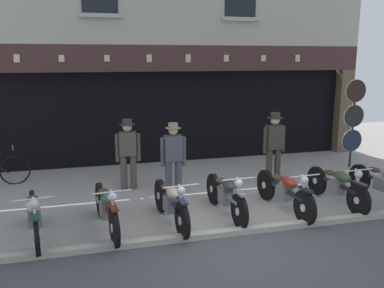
{
  "coord_description": "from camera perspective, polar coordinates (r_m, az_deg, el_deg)",
  "views": [
    {
      "loc": [
        -2.34,
        -6.03,
        2.97
      ],
      "look_at": [
        0.01,
        2.65,
        1.06
      ],
      "focal_mm": 38.25,
      "sensor_mm": 36.0,
      "label": 1
    }
  ],
  "objects": [
    {
      "name": "motorcycle_right",
      "position": [
        8.9,
        19.58,
        -5.42
      ],
      "size": [
        0.62,
        1.96,
        0.91
      ],
      "rotation": [
        0.0,
        0.0,
        3.19
      ],
      "color": "black",
      "rests_on": "ground"
    },
    {
      "name": "ground",
      "position": [
        6.33,
        8.96,
        -16.6
      ],
      "size": [
        23.73,
        22.0,
        0.18
      ],
      "color": "gray"
    },
    {
      "name": "shopkeeper_center",
      "position": [
        8.86,
        -2.62,
        -1.65
      ],
      "size": [
        0.56,
        0.34,
        1.61
      ],
      "rotation": [
        0.0,
        0.0,
        3.12
      ],
      "color": "#3D424C",
      "rests_on": "ground"
    },
    {
      "name": "tyre_sign_pole",
      "position": [
        11.89,
        21.61,
        3.52
      ],
      "size": [
        0.62,
        0.06,
        2.41
      ],
      "color": "#232328",
      "rests_on": "ground"
    },
    {
      "name": "motorcycle_center_left",
      "position": [
        7.43,
        -2.97,
        -8.09
      ],
      "size": [
        0.62,
        1.97,
        0.92
      ],
      "rotation": [
        0.0,
        0.0,
        3.23
      ],
      "color": "black",
      "rests_on": "ground"
    },
    {
      "name": "salesman_right",
      "position": [
        9.9,
        11.37,
        0.0
      ],
      "size": [
        0.56,
        0.37,
        1.71
      ],
      "rotation": [
        0.0,
        0.0,
        3.16
      ],
      "color": "#38332D",
      "rests_on": "ground"
    },
    {
      "name": "motorcycle_far_right",
      "position": [
        9.51,
        25.08,
        -4.78
      ],
      "size": [
        0.62,
        1.93,
        0.9
      ],
      "rotation": [
        0.0,
        0.0,
        3.22
      ],
      "color": "black",
      "rests_on": "ground"
    },
    {
      "name": "advert_board_near",
      "position": [
        11.52,
        -17.18,
        4.46
      ],
      "size": [
        0.71,
        0.03,
        1.03
      ],
      "color": "beige"
    },
    {
      "name": "motorcycle_far_left",
      "position": [
        7.36,
        -21.15,
        -9.21
      ],
      "size": [
        0.62,
        1.95,
        0.9
      ],
      "rotation": [
        0.0,
        0.0,
        3.28
      ],
      "color": "black",
      "rests_on": "ground"
    },
    {
      "name": "shop_facade",
      "position": [
        13.31,
        -4.96,
        6.5
      ],
      "size": [
        12.03,
        4.42,
        6.3
      ],
      "color": "black",
      "rests_on": "ground"
    },
    {
      "name": "salesman_left",
      "position": [
        9.37,
        -8.92,
        -0.93
      ],
      "size": [
        0.56,
        0.36,
        1.62
      ],
      "rotation": [
        0.0,
        0.0,
        3.04
      ],
      "color": "#47423D",
      "rests_on": "ground"
    },
    {
      "name": "motorcycle_left",
      "position": [
        7.32,
        -11.83,
        -8.64
      ],
      "size": [
        0.62,
        2.06,
        0.92
      ],
      "rotation": [
        0.0,
        0.0,
        3.25
      ],
      "color": "black",
      "rests_on": "ground"
    },
    {
      "name": "motorcycle_center",
      "position": [
        7.85,
        4.76,
        -7.02
      ],
      "size": [
        0.62,
        1.96,
        0.92
      ],
      "rotation": [
        0.0,
        0.0,
        3.18
      ],
      "color": "black",
      "rests_on": "ground"
    },
    {
      "name": "advert_board_far",
      "position": [
        11.61,
        -22.83,
        4.7
      ],
      "size": [
        0.67,
        0.03,
        1.01
      ],
      "color": "beige"
    },
    {
      "name": "motorcycle_center_right",
      "position": [
        8.23,
        12.78,
        -6.37
      ],
      "size": [
        0.62,
        2.07,
        0.92
      ],
      "rotation": [
        0.0,
        0.0,
        3.21
      ],
      "color": "black",
      "rests_on": "ground"
    }
  ]
}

